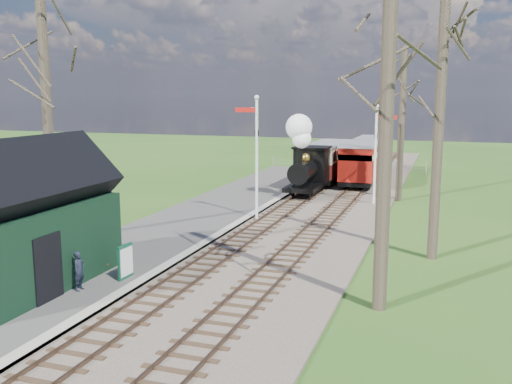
% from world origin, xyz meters
% --- Properties ---
extents(ground, '(140.00, 140.00, 0.00)m').
position_xyz_m(ground, '(0.00, 0.00, 0.00)').
color(ground, '#26561A').
rests_on(ground, ground).
extents(distant_hills, '(114.40, 48.00, 22.02)m').
position_xyz_m(distant_hills, '(1.40, 64.38, -16.21)').
color(distant_hills, '#385B23').
rests_on(distant_hills, ground).
extents(ballast_bed, '(8.00, 60.00, 0.10)m').
position_xyz_m(ballast_bed, '(1.30, 22.00, 0.05)').
color(ballast_bed, brown).
rests_on(ballast_bed, ground).
extents(track_near, '(1.60, 60.00, 0.15)m').
position_xyz_m(track_near, '(0.00, 22.00, 0.10)').
color(track_near, brown).
rests_on(track_near, ground).
extents(track_far, '(1.60, 60.00, 0.15)m').
position_xyz_m(track_far, '(2.60, 22.00, 0.10)').
color(track_far, brown).
rests_on(track_far, ground).
extents(platform, '(5.00, 44.00, 0.20)m').
position_xyz_m(platform, '(-3.50, 14.00, 0.10)').
color(platform, '#474442').
rests_on(platform, ground).
extents(coping_strip, '(0.40, 44.00, 0.21)m').
position_xyz_m(coping_strip, '(-1.20, 14.00, 0.10)').
color(coping_strip, '#B2AD9E').
rests_on(coping_strip, ground).
extents(station_shed, '(3.25, 6.30, 4.78)m').
position_xyz_m(station_shed, '(-4.30, 4.00, 2.27)').
color(station_shed, black).
rests_on(station_shed, platform).
extents(semaphore_near, '(1.22, 0.24, 6.22)m').
position_xyz_m(semaphore_near, '(-0.77, 16.00, 3.62)').
color(semaphore_near, silver).
rests_on(semaphore_near, ground).
extents(semaphore_far, '(1.22, 0.24, 5.72)m').
position_xyz_m(semaphore_far, '(4.37, 22.00, 3.35)').
color(semaphore_far, silver).
rests_on(semaphore_far, ground).
extents(bare_trees, '(15.51, 22.39, 12.00)m').
position_xyz_m(bare_trees, '(1.33, 10.10, 5.21)').
color(bare_trees, '#382D23').
rests_on(bare_trees, ground).
extents(fence_line, '(12.60, 0.08, 1.00)m').
position_xyz_m(fence_line, '(0.30, 36.00, 0.55)').
color(fence_line, slate).
rests_on(fence_line, ground).
extents(locomotive, '(1.98, 4.61, 4.94)m').
position_xyz_m(locomotive, '(-0.01, 23.43, 2.26)').
color(locomotive, black).
rests_on(locomotive, ground).
extents(coach, '(2.31, 7.90, 2.43)m').
position_xyz_m(coach, '(0.00, 29.50, 1.65)').
color(coach, black).
rests_on(coach, ground).
extents(red_carriage_a, '(2.29, 5.68, 2.41)m').
position_xyz_m(red_carriage_a, '(2.60, 28.35, 1.64)').
color(red_carriage_a, black).
rests_on(red_carriage_a, ground).
extents(red_carriage_b, '(2.29, 5.68, 2.41)m').
position_xyz_m(red_carriage_b, '(2.60, 33.85, 1.64)').
color(red_carriage_b, black).
rests_on(red_carriage_b, ground).
extents(sign_board, '(0.14, 0.79, 1.15)m').
position_xyz_m(sign_board, '(-1.76, 5.56, 0.78)').
color(sign_board, '#0E432B').
rests_on(sign_board, platform).
extents(bench, '(0.74, 1.38, 0.76)m').
position_xyz_m(bench, '(-3.22, 6.57, 0.56)').
color(bench, '#422617').
rests_on(bench, platform).
extents(person, '(0.31, 0.46, 1.25)m').
position_xyz_m(person, '(-2.51, 4.07, 0.83)').
color(person, black).
rests_on(person, platform).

